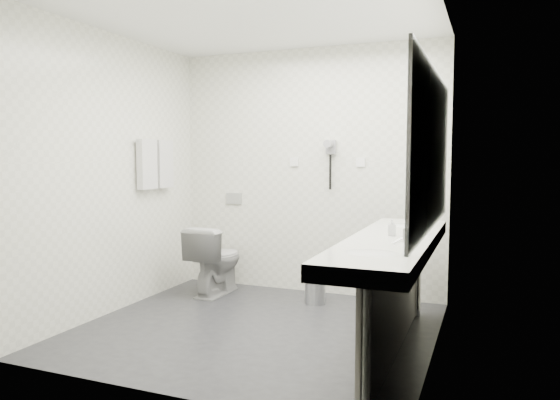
% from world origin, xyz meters
% --- Properties ---
extents(floor, '(2.80, 2.80, 0.00)m').
position_xyz_m(floor, '(0.00, 0.00, 0.00)').
color(floor, '#28292D').
rests_on(floor, ground).
extents(ceiling, '(2.80, 2.80, 0.00)m').
position_xyz_m(ceiling, '(0.00, 0.00, 2.50)').
color(ceiling, white).
rests_on(ceiling, wall_back).
extents(wall_back, '(2.80, 0.00, 2.80)m').
position_xyz_m(wall_back, '(0.00, 1.30, 1.25)').
color(wall_back, white).
rests_on(wall_back, floor).
extents(wall_front, '(2.80, 0.00, 2.80)m').
position_xyz_m(wall_front, '(0.00, -1.30, 1.25)').
color(wall_front, white).
rests_on(wall_front, floor).
extents(wall_left, '(0.00, 2.60, 2.60)m').
position_xyz_m(wall_left, '(-1.40, 0.00, 1.25)').
color(wall_left, white).
rests_on(wall_left, floor).
extents(wall_right, '(0.00, 2.60, 2.60)m').
position_xyz_m(wall_right, '(1.40, 0.00, 1.25)').
color(wall_right, white).
rests_on(wall_right, floor).
extents(vanity_counter, '(0.55, 2.20, 0.10)m').
position_xyz_m(vanity_counter, '(1.12, -0.20, 0.80)').
color(vanity_counter, white).
rests_on(vanity_counter, floor).
extents(vanity_panel, '(0.03, 2.15, 0.75)m').
position_xyz_m(vanity_panel, '(1.15, -0.20, 0.38)').
color(vanity_panel, '#9C9893').
rests_on(vanity_panel, floor).
extents(vanity_post_near, '(0.06, 0.06, 0.75)m').
position_xyz_m(vanity_post_near, '(1.18, -1.24, 0.38)').
color(vanity_post_near, silver).
rests_on(vanity_post_near, floor).
extents(vanity_post_far, '(0.06, 0.06, 0.75)m').
position_xyz_m(vanity_post_far, '(1.18, 0.84, 0.38)').
color(vanity_post_far, silver).
rests_on(vanity_post_far, floor).
extents(mirror, '(0.02, 2.20, 1.05)m').
position_xyz_m(mirror, '(1.39, -0.20, 1.45)').
color(mirror, '#B2BCC6').
rests_on(mirror, wall_right).
extents(basin_near, '(0.40, 0.31, 0.05)m').
position_xyz_m(basin_near, '(1.12, -0.85, 0.83)').
color(basin_near, white).
rests_on(basin_near, vanity_counter).
extents(basin_far, '(0.40, 0.31, 0.05)m').
position_xyz_m(basin_far, '(1.12, 0.45, 0.83)').
color(basin_far, white).
rests_on(basin_far, vanity_counter).
extents(faucet_near, '(0.04, 0.04, 0.15)m').
position_xyz_m(faucet_near, '(1.32, -0.85, 0.92)').
color(faucet_near, silver).
rests_on(faucet_near, vanity_counter).
extents(faucet_far, '(0.04, 0.04, 0.15)m').
position_xyz_m(faucet_far, '(1.32, 0.45, 0.92)').
color(faucet_far, silver).
rests_on(faucet_far, vanity_counter).
extents(soap_bottle_a, '(0.07, 0.07, 0.12)m').
position_xyz_m(soap_bottle_a, '(1.11, -0.14, 0.91)').
color(soap_bottle_a, silver).
rests_on(soap_bottle_a, vanity_counter).
extents(glass_left, '(0.08, 0.08, 0.12)m').
position_xyz_m(glass_left, '(1.29, 0.02, 0.91)').
color(glass_left, silver).
rests_on(glass_left, vanity_counter).
extents(toilet, '(0.41, 0.71, 0.71)m').
position_xyz_m(toilet, '(-0.84, 0.85, 0.35)').
color(toilet, white).
rests_on(toilet, floor).
extents(flush_plate, '(0.18, 0.02, 0.12)m').
position_xyz_m(flush_plate, '(-0.85, 1.29, 0.95)').
color(flush_plate, '#B2B5BA').
rests_on(flush_plate, wall_back).
extents(pedal_bin, '(0.25, 0.25, 0.28)m').
position_xyz_m(pedal_bin, '(0.22, 0.88, 0.14)').
color(pedal_bin, '#B2B5BA').
rests_on(pedal_bin, floor).
extents(bin_lid, '(0.20, 0.20, 0.02)m').
position_xyz_m(bin_lid, '(0.22, 0.88, 0.29)').
color(bin_lid, '#B2B5BA').
rests_on(bin_lid, pedal_bin).
extents(towel_rail, '(0.02, 0.62, 0.02)m').
position_xyz_m(towel_rail, '(-1.35, 0.55, 1.55)').
color(towel_rail, silver).
rests_on(towel_rail, wall_left).
extents(towel_near, '(0.07, 0.24, 0.48)m').
position_xyz_m(towel_near, '(-1.34, 0.41, 1.33)').
color(towel_near, silver).
rests_on(towel_near, towel_rail).
extents(towel_far, '(0.07, 0.24, 0.48)m').
position_xyz_m(towel_far, '(-1.34, 0.69, 1.33)').
color(towel_far, silver).
rests_on(towel_far, towel_rail).
extents(dryer_cradle, '(0.10, 0.04, 0.14)m').
position_xyz_m(dryer_cradle, '(0.25, 1.27, 1.50)').
color(dryer_cradle, '#959499').
rests_on(dryer_cradle, wall_back).
extents(dryer_barrel, '(0.08, 0.14, 0.08)m').
position_xyz_m(dryer_barrel, '(0.25, 1.20, 1.53)').
color(dryer_barrel, '#959499').
rests_on(dryer_barrel, dryer_cradle).
extents(dryer_cord, '(0.02, 0.02, 0.35)m').
position_xyz_m(dryer_cord, '(0.25, 1.26, 1.25)').
color(dryer_cord, black).
rests_on(dryer_cord, dryer_cradle).
extents(switch_plate_a, '(0.09, 0.02, 0.09)m').
position_xyz_m(switch_plate_a, '(-0.15, 1.29, 1.35)').
color(switch_plate_a, white).
rests_on(switch_plate_a, wall_back).
extents(switch_plate_b, '(0.09, 0.02, 0.09)m').
position_xyz_m(switch_plate_b, '(0.55, 1.29, 1.35)').
color(switch_plate_b, white).
rests_on(switch_plate_b, wall_back).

